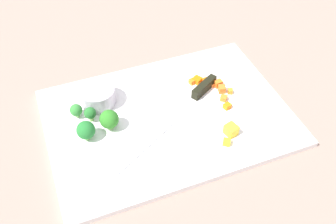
{
  "coord_description": "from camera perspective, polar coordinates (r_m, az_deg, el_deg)",
  "views": [
    {
      "loc": [
        -0.19,
        -0.5,
        0.58
      ],
      "look_at": [
        0.0,
        0.0,
        0.02
      ],
      "focal_mm": 41.13,
      "sensor_mm": 36.0,
      "label": 1
    }
  ],
  "objects": [
    {
      "name": "cutting_board",
      "position": [
        0.79,
        0.0,
        -0.8
      ],
      "size": [
        0.49,
        0.34,
        0.01
      ],
      "primitive_type": "cube",
      "color": "white",
      "rests_on": "ground_plane"
    },
    {
      "name": "carrot_dice_3",
      "position": [
        0.8,
        8.77,
        0.87
      ],
      "size": [
        0.02,
        0.02,
        0.01
      ],
      "primitive_type": "cube",
      "rotation": [
        0.0,
        0.0,
        0.31
      ],
      "color": "orange",
      "rests_on": "cutting_board"
    },
    {
      "name": "carrot_dice_2",
      "position": [
        0.85,
        6.63,
        4.1
      ],
      "size": [
        0.02,
        0.02,
        0.01
      ],
      "primitive_type": "cube",
      "rotation": [
        0.0,
        0.0,
        1.29
      ],
      "color": "orange",
      "rests_on": "cutting_board"
    },
    {
      "name": "broccoli_floret_1",
      "position": [
        0.74,
        -12.07,
        -2.69
      ],
      "size": [
        0.04,
        0.04,
        0.04
      ],
      "color": "#7FC160",
      "rests_on": "cutting_board"
    },
    {
      "name": "carrot_dice_0",
      "position": [
        0.85,
        4.34,
        4.75
      ],
      "size": [
        0.02,
        0.02,
        0.01
      ],
      "primitive_type": "cube",
      "rotation": [
        0.0,
        0.0,
        0.56
      ],
      "color": "orange",
      "rests_on": "cutting_board"
    },
    {
      "name": "carrot_dice_8",
      "position": [
        0.84,
        9.2,
        3.06
      ],
      "size": [
        0.01,
        0.01,
        0.01
      ],
      "primitive_type": "cube",
      "rotation": [
        0.0,
        0.0,
        2.67
      ],
      "color": "orange",
      "rests_on": "cutting_board"
    },
    {
      "name": "chef_knife",
      "position": [
        0.8,
        3.01,
        1.46
      ],
      "size": [
        0.28,
        0.17,
        0.02
      ],
      "rotation": [
        0.0,
        0.0,
        3.66
      ],
      "color": "silver",
      "rests_on": "cutting_board"
    },
    {
      "name": "ground_plane",
      "position": [
        0.79,
        0.0,
        -1.1
      ],
      "size": [
        4.0,
        4.0,
        0.0
      ],
      "primitive_type": "plane",
      "color": "gray"
    },
    {
      "name": "carrot_dice_5",
      "position": [
        0.85,
        3.59,
        4.52
      ],
      "size": [
        0.01,
        0.01,
        0.01
      ],
      "primitive_type": "cube",
      "rotation": [
        0.0,
        0.0,
        0.26
      ],
      "color": "orange",
      "rests_on": "cutting_board"
    },
    {
      "name": "prep_bowl",
      "position": [
        0.81,
        -10.38,
        2.34
      ],
      "size": [
        0.07,
        0.07,
        0.04
      ],
      "primitive_type": "cylinder",
      "color": "#BCB4C2",
      "rests_on": "cutting_board"
    },
    {
      "name": "pepper_dice_1",
      "position": [
        0.75,
        9.33,
        -2.64
      ],
      "size": [
        0.03,
        0.03,
        0.02
      ],
      "primitive_type": "cube",
      "rotation": [
        0.0,
        0.0,
        1.87
      ],
      "color": "yellow",
      "rests_on": "cutting_board"
    },
    {
      "name": "broccoli_floret_3",
      "position": [
        0.75,
        -8.71,
        -1.11
      ],
      "size": [
        0.04,
        0.04,
        0.04
      ],
      "color": "#83C161",
      "rests_on": "cutting_board"
    },
    {
      "name": "broccoli_floret_2",
      "position": [
        0.78,
        -11.47,
        -0.2
      ],
      "size": [
        0.02,
        0.02,
        0.03
      ],
      "color": "#89BC5F",
      "rests_on": "cutting_board"
    },
    {
      "name": "carrot_dice_6",
      "position": [
        0.85,
        5.56,
        4.59
      ],
      "size": [
        0.01,
        0.01,
        0.01
      ],
      "primitive_type": "cube",
      "rotation": [
        0.0,
        0.0,
        1.71
      ],
      "color": "orange",
      "rests_on": "cutting_board"
    },
    {
      "name": "carrot_dice_4",
      "position": [
        0.85,
        7.46,
        4.19
      ],
      "size": [
        0.02,
        0.01,
        0.02
      ],
      "primitive_type": "cube",
      "rotation": [
        0.0,
        0.0,
        0.09
      ],
      "color": "orange",
      "rests_on": "cutting_board"
    },
    {
      "name": "broccoli_floret_0",
      "position": [
        0.79,
        -13.46,
        0.25
      ],
      "size": [
        0.03,
        0.03,
        0.03
      ],
      "color": "#85B76C",
      "rests_on": "cutting_board"
    },
    {
      "name": "carrot_dice_7",
      "position": [
        0.82,
        8.1,
        2.27
      ],
      "size": [
        0.02,
        0.02,
        0.01
      ],
      "primitive_type": "cube",
      "rotation": [
        0.0,
        0.0,
        0.84
      ],
      "color": "orange",
      "rests_on": "cutting_board"
    },
    {
      "name": "pepper_dice_0",
      "position": [
        0.74,
        8.69,
        -4.43
      ],
      "size": [
        0.02,
        0.02,
        0.01
      ],
      "primitive_type": "cube",
      "rotation": [
        0.0,
        0.0,
        2.55
      ],
      "color": "yellow",
      "rests_on": "cutting_board"
    },
    {
      "name": "carrot_dice_1",
      "position": [
        0.84,
        7.97,
        3.4
      ],
      "size": [
        0.02,
        0.02,
        0.01
      ],
      "primitive_type": "cube",
      "rotation": [
        0.0,
        0.0,
        2.9
      ],
      "color": "orange",
      "rests_on": "cutting_board"
    }
  ]
}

